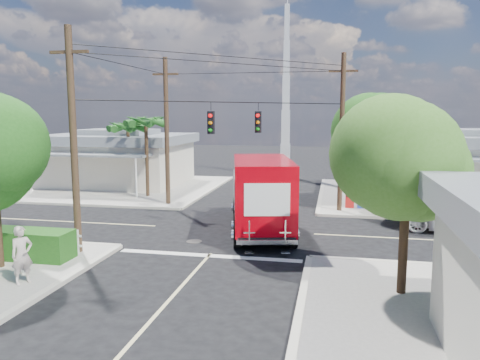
# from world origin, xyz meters

# --- Properties ---
(ground) EXTENTS (120.00, 120.00, 0.00)m
(ground) POSITION_xyz_m (0.00, 0.00, 0.00)
(ground) COLOR black
(ground) RESTS_ON ground
(sidewalk_ne) EXTENTS (14.12, 14.12, 0.14)m
(sidewalk_ne) POSITION_xyz_m (10.88, 10.88, 0.07)
(sidewalk_ne) COLOR #9B968C
(sidewalk_ne) RESTS_ON ground
(sidewalk_nw) EXTENTS (14.12, 14.12, 0.14)m
(sidewalk_nw) POSITION_xyz_m (-10.88, 10.88, 0.07)
(sidewalk_nw) COLOR #9B968C
(sidewalk_nw) RESTS_ON ground
(road_markings) EXTENTS (32.00, 32.00, 0.01)m
(road_markings) POSITION_xyz_m (0.00, -1.47, 0.01)
(road_markings) COLOR beige
(road_markings) RESTS_ON ground
(building_ne) EXTENTS (11.80, 10.20, 4.50)m
(building_ne) POSITION_xyz_m (12.50, 11.97, 2.32)
(building_ne) COLOR silver
(building_ne) RESTS_ON sidewalk_ne
(building_nw) EXTENTS (10.80, 10.20, 4.30)m
(building_nw) POSITION_xyz_m (-12.00, 12.46, 2.22)
(building_nw) COLOR beige
(building_nw) RESTS_ON sidewalk_nw
(radio_tower) EXTENTS (0.80, 0.80, 17.00)m
(radio_tower) POSITION_xyz_m (0.50, 20.00, 5.64)
(radio_tower) COLOR silver
(radio_tower) RESTS_ON ground
(tree_ne_front) EXTENTS (4.21, 4.14, 6.66)m
(tree_ne_front) POSITION_xyz_m (7.21, 6.76, 4.77)
(tree_ne_front) COLOR #422D1C
(tree_ne_front) RESTS_ON sidewalk_ne
(tree_ne_back) EXTENTS (3.77, 3.66, 5.82)m
(tree_ne_back) POSITION_xyz_m (9.81, 8.96, 4.19)
(tree_ne_back) COLOR #422D1C
(tree_ne_back) RESTS_ON sidewalk_ne
(tree_se) EXTENTS (3.67, 3.54, 5.62)m
(tree_se) POSITION_xyz_m (7.01, -7.24, 4.04)
(tree_se) COLOR #422D1C
(tree_se) RESTS_ON sidewalk_se
(palm_nw_front) EXTENTS (3.01, 3.08, 5.59)m
(palm_nw_front) POSITION_xyz_m (-7.50, 7.50, 5.04)
(palm_nw_front) COLOR #422D1C
(palm_nw_front) RESTS_ON sidewalk_nw
(palm_nw_back) EXTENTS (3.01, 3.08, 5.19)m
(palm_nw_back) POSITION_xyz_m (-9.50, 9.00, 4.67)
(palm_nw_back) COLOR #422D1C
(palm_nw_back) RESTS_ON sidewalk_nw
(utility_poles) EXTENTS (12.00, 10.68, 9.00)m
(utility_poles) POSITION_xyz_m (-1.58, 1.60, 4.67)
(utility_poles) COLOR #473321
(utility_poles) RESTS_ON ground
(picket_fence) EXTENTS (5.94, 0.06, 1.00)m
(picket_fence) POSITION_xyz_m (-7.80, -5.60, 0.68)
(picket_fence) COLOR silver
(picket_fence) RESTS_ON sidewalk_sw
(vending_boxes) EXTENTS (1.90, 0.50, 1.10)m
(vending_boxes) POSITION_xyz_m (6.50, 6.20, 0.69)
(vending_boxes) COLOR red
(vending_boxes) RESTS_ON sidewalk_ne
(delivery_truck) EXTENTS (4.17, 8.61, 3.59)m
(delivery_truck) POSITION_xyz_m (1.44, 0.01, 1.82)
(delivery_truck) COLOR black
(delivery_truck) RESTS_ON ground
(parked_car) EXTENTS (6.49, 4.07, 1.67)m
(parked_car) POSITION_xyz_m (11.14, 1.89, 0.84)
(parked_car) COLOR silver
(parked_car) RESTS_ON ground
(pedestrian) EXTENTS (0.75, 0.84, 1.92)m
(pedestrian) POSITION_xyz_m (-5.06, -8.84, 1.10)
(pedestrian) COLOR #BEAEA2
(pedestrian) RESTS_ON sidewalk_sw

